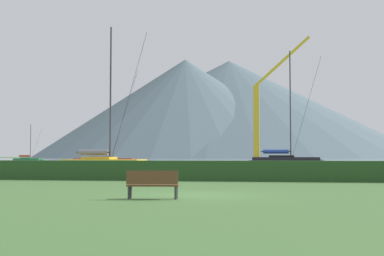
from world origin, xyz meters
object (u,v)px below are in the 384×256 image
sailboat_slip_1 (28,160)px  sailboat_slip_3 (106,162)px  sailboat_slip_0 (286,161)px  dock_crane (259,127)px  sailboat_slip_2 (105,164)px  park_bench_under_tree (153,183)px

sailboat_slip_1 → sailboat_slip_3: size_ratio=0.63×
sailboat_slip_1 → sailboat_slip_0: bearing=-32.1°
dock_crane → sailboat_slip_3: bearing=-147.1°
sailboat_slip_2 → dock_crane: (12.52, 28.90, 4.63)m
sailboat_slip_0 → sailboat_slip_1: bearing=143.0°
park_bench_under_tree → dock_crane: dock_crane is taller
sailboat_slip_2 → sailboat_slip_3: 18.07m
sailboat_slip_2 → park_bench_under_tree: size_ratio=7.23×
sailboat_slip_0 → sailboat_slip_2: 26.22m
sailboat_slip_1 → sailboat_slip_3: (28.96, -38.47, 0.16)m
sailboat_slip_0 → park_bench_under_tree: sailboat_slip_0 is taller
park_bench_under_tree → dock_crane: 55.68m
park_bench_under_tree → dock_crane: bearing=82.9°
dock_crane → sailboat_slip_0: bearing=-67.0°
dock_crane → sailboat_slip_2: bearing=-113.4°
sailboat_slip_0 → dock_crane: dock_crane is taller
sailboat_slip_0 → sailboat_slip_1: 61.36m
sailboat_slip_3 → park_bench_under_tree: bearing=-75.1°
sailboat_slip_1 → park_bench_under_tree: 93.74m
sailboat_slip_3 → dock_crane: bearing=27.5°
sailboat_slip_2 → dock_crane: size_ratio=0.71×
sailboat_slip_1 → park_bench_under_tree: bearing=-58.8°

